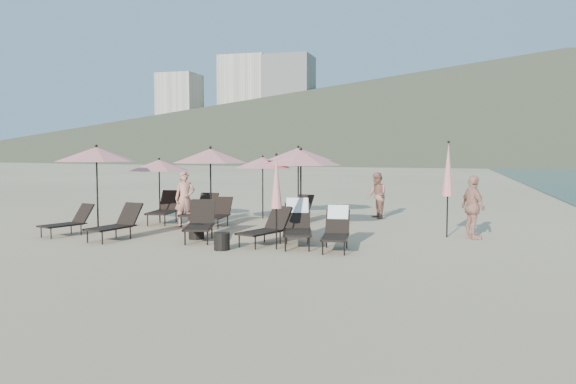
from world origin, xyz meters
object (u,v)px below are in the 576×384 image
(lounger_5, at_px, (336,229))
(umbrella_open_4, at_px, (298,154))
(lounger_4, at_px, (297,224))
(umbrella_open_5, at_px, (159,165))
(lounger_7, at_px, (200,210))
(umbrella_open_2, at_px, (301,158))
(beachgoer_a, at_px, (185,199))
(side_table_1, at_px, (222,241))
(umbrella_open_1, at_px, (210,156))
(lounger_2, at_px, (200,222))
(beachgoer_c, at_px, (473,207))
(lounger_3, at_px, (266,227))
(umbrella_open_3, at_px, (263,163))
(lounger_6, at_px, (165,208))
(umbrella_closed_1, at_px, (448,170))
(side_table_0, at_px, (196,231))
(lounger_1, at_px, (116,223))
(umbrella_closed_0, at_px, (276,183))
(lounger_9, at_px, (296,211))
(lounger_0, at_px, (69,221))
(lounger_8, at_px, (218,213))
(beachgoer_b, at_px, (377,196))
(umbrella_open_0, at_px, (96,154))

(lounger_5, height_order, umbrella_open_4, umbrella_open_4)
(lounger_4, height_order, umbrella_open_5, umbrella_open_5)
(lounger_7, xyz_separation_m, umbrella_open_2, (3.70, -1.43, 1.69))
(lounger_4, xyz_separation_m, beachgoer_a, (-4.31, 2.49, 0.32))
(side_table_1, bearing_deg, umbrella_open_1, 118.16)
(lounger_2, distance_m, lounger_5, 3.71)
(umbrella_open_4, xyz_separation_m, side_table_1, (-0.09, -6.50, -2.03))
(lounger_4, height_order, lounger_7, lounger_4)
(umbrella_open_2, relative_size, umbrella_open_4, 0.96)
(lounger_5, height_order, beachgoer_c, beachgoer_c)
(lounger_3, height_order, umbrella_open_1, umbrella_open_1)
(lounger_3, distance_m, umbrella_open_3, 5.72)
(umbrella_open_4, bearing_deg, lounger_6, -149.60)
(umbrella_open_2, distance_m, umbrella_closed_1, 3.98)
(umbrella_open_1, distance_m, beachgoer_c, 7.52)
(lounger_3, distance_m, beachgoer_c, 5.52)
(beachgoer_a, bearing_deg, lounger_2, -88.31)
(lounger_2, distance_m, beachgoer_a, 2.97)
(side_table_0, bearing_deg, lounger_4, -3.74)
(lounger_6, relative_size, umbrella_open_4, 0.74)
(lounger_4, bearing_deg, lounger_7, 127.89)
(lounger_4, bearing_deg, lounger_3, 174.66)
(beachgoer_c, bearing_deg, lounger_2, 78.20)
(lounger_1, distance_m, lounger_7, 3.59)
(umbrella_closed_0, distance_m, beachgoer_a, 5.19)
(lounger_5, xyz_separation_m, lounger_9, (-2.18, 4.28, -0.05))
(lounger_5, bearing_deg, lounger_2, 167.36)
(lounger_7, xyz_separation_m, side_table_0, (1.22, -2.84, -0.25))
(umbrella_open_4, distance_m, beachgoer_a, 4.27)
(lounger_0, bearing_deg, lounger_8, 61.68)
(lounger_0, relative_size, lounger_5, 0.94)
(umbrella_open_5, bearing_deg, umbrella_open_1, -24.54)
(lounger_4, distance_m, umbrella_open_3, 5.87)
(umbrella_closed_0, distance_m, beachgoer_b, 7.13)
(beachgoer_c, bearing_deg, umbrella_closed_1, 49.52)
(umbrella_open_0, bearing_deg, beachgoer_c, 6.67)
(beachgoer_a, relative_size, beachgoer_c, 1.01)
(lounger_6, bearing_deg, umbrella_open_3, 27.44)
(lounger_4, distance_m, umbrella_closed_1, 4.46)
(umbrella_open_4, xyz_separation_m, beachgoer_b, (2.59, 0.88, -1.44))
(lounger_0, bearing_deg, umbrella_open_2, 34.77)
(lounger_8, height_order, umbrella_open_1, umbrella_open_1)
(umbrella_closed_0, xyz_separation_m, side_table_1, (-1.21, -0.45, -1.38))
(lounger_4, relative_size, lounger_9, 1.13)
(lounger_3, height_order, lounger_8, lounger_3)
(lounger_3, distance_m, lounger_6, 5.54)
(lounger_6, height_order, beachgoer_c, beachgoer_c)
(lounger_9, relative_size, umbrella_open_1, 0.68)
(lounger_2, distance_m, side_table_0, 0.34)
(lounger_6, relative_size, beachgoer_b, 1.16)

